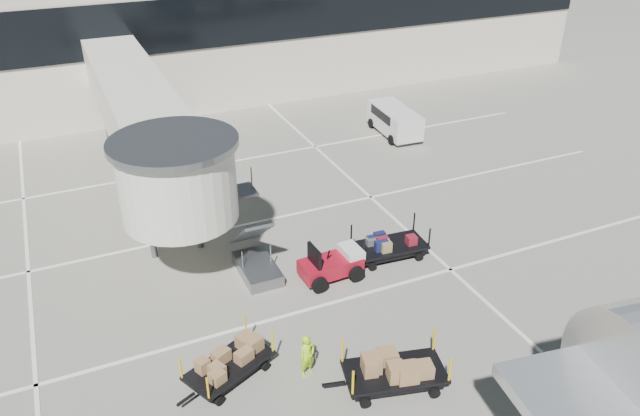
# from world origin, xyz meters

# --- Properties ---
(ground) EXTENTS (140.00, 140.00, 0.00)m
(ground) POSITION_xyz_m (0.00, 0.00, 0.00)
(ground) COLOR #A29E91
(ground) RESTS_ON ground
(lane_markings) EXTENTS (40.00, 30.00, 0.02)m
(lane_markings) POSITION_xyz_m (-0.67, 9.33, 0.01)
(lane_markings) COLOR white
(lane_markings) RESTS_ON ground
(terminal) EXTENTS (64.00, 12.11, 15.20)m
(terminal) POSITION_xyz_m (-0.35, 29.94, 4.11)
(terminal) COLOR silver
(terminal) RESTS_ON ground
(jet_bridge) EXTENTS (5.70, 20.40, 6.03)m
(jet_bridge) POSITION_xyz_m (-3.97, 12.26, 4.28)
(jet_bridge) COLOR white
(jet_bridge) RESTS_ON ground
(baggage_tug) EXTENTS (2.59, 1.71, 1.66)m
(baggage_tug) POSITION_xyz_m (1.29, 3.55, 0.60)
(baggage_tug) COLOR maroon
(baggage_tug) RESTS_ON ground
(suitcase_cart) EXTENTS (3.86, 1.77, 1.49)m
(suitcase_cart) POSITION_xyz_m (4.16, 3.87, 0.53)
(suitcase_cart) COLOR black
(suitcase_cart) RESTS_ON ground
(box_cart_near) EXTENTS (4.05, 2.31, 1.55)m
(box_cart_near) POSITION_xyz_m (0.49, -2.70, 0.60)
(box_cart_near) COLOR black
(box_cart_near) RESTS_ON ground
(box_cart_far) EXTENTS (3.53, 2.51, 1.39)m
(box_cart_far) POSITION_xyz_m (-3.99, -0.14, 0.54)
(box_cart_far) COLOR black
(box_cart_far) RESTS_ON ground
(ground_worker) EXTENTS (0.66, 0.51, 1.59)m
(ground_worker) POSITION_xyz_m (-1.78, -1.11, 0.79)
(ground_worker) COLOR #A6E418
(ground_worker) RESTS_ON ground
(minivan) EXTENTS (2.16, 4.47, 1.65)m
(minivan) POSITION_xyz_m (11.27, 15.92, 0.99)
(minivan) COLOR white
(minivan) RESTS_ON ground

